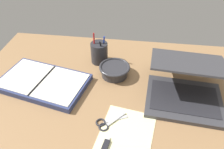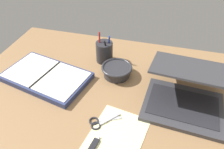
# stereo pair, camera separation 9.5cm
# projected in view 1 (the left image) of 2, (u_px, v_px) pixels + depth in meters

# --- Properties ---
(desk_top) EXTENTS (1.40, 1.00, 0.02)m
(desk_top) POSITION_uv_depth(u_px,v_px,m) (119.00, 102.00, 0.94)
(desk_top) COLOR #936D47
(desk_top) RESTS_ON ground
(laptop) EXTENTS (0.34, 0.36, 0.17)m
(laptop) POSITION_uv_depth(u_px,v_px,m) (186.00, 87.00, 0.91)
(laptop) COLOR #38383D
(laptop) RESTS_ON desk_top
(bowl) EXTENTS (0.15, 0.15, 0.05)m
(bowl) POSITION_uv_depth(u_px,v_px,m) (115.00, 70.00, 1.04)
(bowl) COLOR #2D2D33
(bowl) RESTS_ON desk_top
(pen_cup) EXTENTS (0.09, 0.09, 0.16)m
(pen_cup) POSITION_uv_depth(u_px,v_px,m) (99.00, 53.00, 1.11)
(pen_cup) COLOR #28282D
(pen_cup) RESTS_ON desk_top
(planner) EXTENTS (0.43, 0.31, 0.03)m
(planner) POSITION_uv_depth(u_px,v_px,m) (43.00, 82.00, 1.00)
(planner) COLOR navy
(planner) RESTS_ON desk_top
(scissors) EXTENTS (0.12, 0.10, 0.01)m
(scissors) POSITION_uv_depth(u_px,v_px,m) (105.00, 123.00, 0.83)
(scissors) COLOR #B7B7BC
(scissors) RESTS_ON desk_top
(paper_sheet_front) EXTENTS (0.24, 0.32, 0.00)m
(paper_sheet_front) POSITION_uv_depth(u_px,v_px,m) (124.00, 141.00, 0.78)
(paper_sheet_front) COLOR #F4EFB2
(paper_sheet_front) RESTS_ON desk_top
(usb_drive) EXTENTS (0.03, 0.07, 0.01)m
(usb_drive) POSITION_uv_depth(u_px,v_px,m) (105.00, 147.00, 0.75)
(usb_drive) COLOR black
(usb_drive) RESTS_ON desk_top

